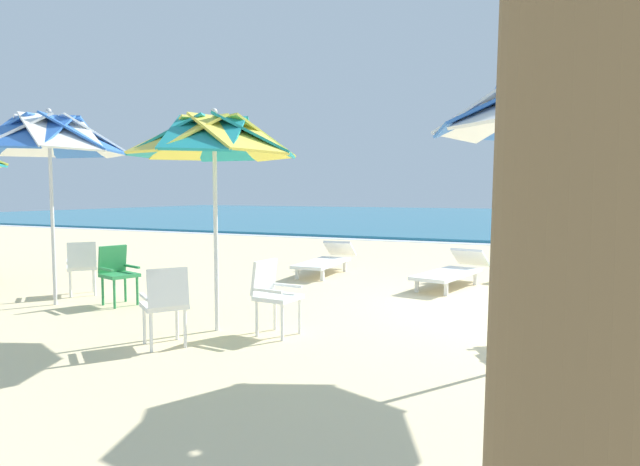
% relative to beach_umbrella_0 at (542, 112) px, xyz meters
% --- Properties ---
extents(ground_plane, '(80.00, 80.00, 0.00)m').
position_rel_beach_umbrella_0_xyz_m(ground_plane, '(-0.56, 2.40, -2.40)').
color(ground_plane, beige).
extents(sea, '(80.00, 36.00, 0.10)m').
position_rel_beach_umbrella_0_xyz_m(sea, '(-0.56, 30.57, -2.35)').
color(sea, teal).
rests_on(sea, ground).
extents(surf_foam, '(80.00, 0.70, 0.01)m').
position_rel_beach_umbrella_0_xyz_m(surf_foam, '(-0.56, 12.27, -2.40)').
color(surf_foam, white).
rests_on(surf_foam, ground).
extents(beach_umbrella_0, '(2.10, 2.10, 2.75)m').
position_rel_beach_umbrella_0_xyz_m(beach_umbrella_0, '(0.00, 0.00, 0.00)').
color(beach_umbrella_0, silver).
rests_on(beach_umbrella_0, ground).
extents(plastic_chair_0, '(0.63, 0.63, 0.87)m').
position_rel_beach_umbrella_0_xyz_m(plastic_chair_0, '(0.47, 0.22, -1.91)').
color(plastic_chair_0, white).
rests_on(plastic_chair_0, ground).
extents(plastic_chair_1, '(0.61, 0.60, 0.87)m').
position_rel_beach_umbrella_0_xyz_m(plastic_chair_1, '(0.05, 0.71, -1.91)').
color(plastic_chair_1, white).
rests_on(plastic_chair_1, ground).
extents(beach_umbrella_1, '(2.00, 2.00, 2.62)m').
position_rel_beach_umbrella_0_xyz_m(beach_umbrella_1, '(-3.53, -0.28, -0.14)').
color(beach_umbrella_1, silver).
rests_on(beach_umbrella_1, ground).
extents(plastic_chair_2, '(0.63, 0.62, 0.87)m').
position_rel_beach_umbrella_0_xyz_m(plastic_chair_2, '(-3.60, -1.10, -1.91)').
color(plastic_chair_2, white).
rests_on(plastic_chair_2, ground).
extents(plastic_chair_3, '(0.51, 0.48, 0.87)m').
position_rel_beach_umbrella_0_xyz_m(plastic_chair_3, '(-2.82, -0.15, -1.91)').
color(plastic_chair_3, white).
rests_on(plastic_chair_3, ground).
extents(beach_umbrella_2, '(2.19, 2.19, 2.85)m').
position_rel_beach_umbrella_0_xyz_m(beach_umbrella_2, '(-6.57, -0.05, 0.04)').
color(beach_umbrella_2, silver).
rests_on(beach_umbrella_2, ground).
extents(plastic_chair_4, '(0.63, 0.63, 0.87)m').
position_rel_beach_umbrella_0_xyz_m(plastic_chair_4, '(-6.81, 0.65, -1.91)').
color(plastic_chair_4, white).
rests_on(plastic_chair_4, ground).
extents(plastic_chair_5, '(0.57, 0.55, 0.87)m').
position_rel_beach_umbrella_0_xyz_m(plastic_chair_5, '(-5.75, 0.35, -1.91)').
color(plastic_chair_5, '#2D8C4C').
rests_on(plastic_chair_5, ground).
extents(sun_lounger_0, '(0.87, 2.20, 0.62)m').
position_rel_beach_umbrella_0_xyz_m(sun_lounger_0, '(0.56, 3.60, -2.12)').
color(sun_lounger_0, white).
rests_on(sun_lounger_0, ground).
extents(sun_lounger_1, '(1.03, 2.23, 0.62)m').
position_rel_beach_umbrella_0_xyz_m(sun_lounger_1, '(-1.59, 3.95, -2.12)').
color(sun_lounger_1, white).
rests_on(sun_lounger_1, ground).
extents(sun_lounger_2, '(0.75, 2.18, 0.62)m').
position_rel_beach_umbrella_0_xyz_m(sun_lounger_2, '(-4.21, 4.39, -2.12)').
color(sun_lounger_2, white).
rests_on(sun_lounger_2, ground).
extents(beach_ball, '(0.28, 0.28, 0.28)m').
position_rel_beach_umbrella_0_xyz_m(beach_ball, '(-0.91, 4.71, -2.26)').
color(beach_ball, '#2D8C4C').
rests_on(beach_ball, ground).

